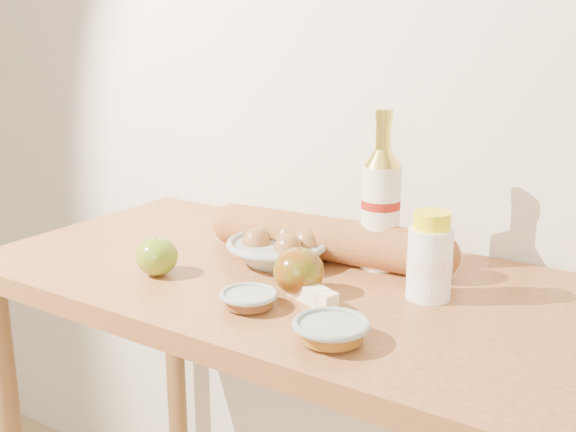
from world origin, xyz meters
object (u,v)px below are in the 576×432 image
(cream_bottle, at_px, (430,259))
(table, at_px, (297,339))
(bourbon_bottle, at_px, (381,205))
(egg_bowl, at_px, (278,248))
(baguette, at_px, (328,239))

(cream_bottle, bearing_deg, table, -165.06)
(table, relative_size, bourbon_bottle, 4.08)
(table, xyz_separation_m, cream_bottle, (0.24, 0.04, 0.19))
(bourbon_bottle, height_order, cream_bottle, bourbon_bottle)
(table, xyz_separation_m, egg_bowl, (-0.07, 0.04, 0.15))
(egg_bowl, distance_m, baguette, 0.10)
(baguette, bearing_deg, cream_bottle, -22.34)
(bourbon_bottle, xyz_separation_m, cream_bottle, (0.14, -0.09, -0.05))
(bourbon_bottle, relative_size, egg_bowl, 1.50)
(cream_bottle, height_order, baguette, cream_bottle)
(bourbon_bottle, distance_m, cream_bottle, 0.17)
(table, bearing_deg, cream_bottle, 8.99)
(baguette, bearing_deg, table, -95.87)
(cream_bottle, xyz_separation_m, baguette, (-0.24, 0.07, -0.03))
(table, height_order, bourbon_bottle, bourbon_bottle)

